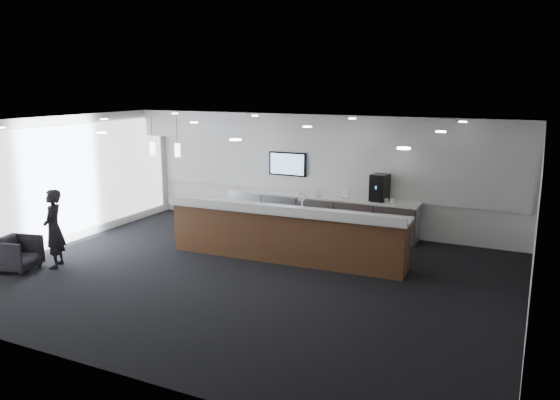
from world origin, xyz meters
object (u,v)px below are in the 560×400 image
at_px(service_counter, 286,234).
at_px(armchair, 17,254).
at_px(lounge_guest, 54,229).
at_px(coffee_machine, 380,188).

xyz_separation_m(service_counter, armchair, (-4.60, -2.98, -0.23)).
distance_m(armchair, lounge_guest, 0.86).
bearing_deg(coffee_machine, service_counter, -110.34).
relative_size(service_counter, armchair, 6.96).
xyz_separation_m(service_counter, coffee_machine, (1.36, 2.41, 0.70)).
distance_m(service_counter, lounge_guest, 4.78).
bearing_deg(armchair, service_counter, -70.19).
bearing_deg(coffee_machine, armchair, -128.83).
bearing_deg(armchair, coffee_machine, -60.97).
relative_size(service_counter, coffee_machine, 8.13).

